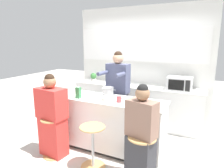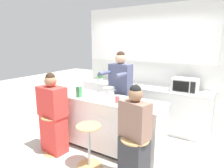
{
  "view_description": "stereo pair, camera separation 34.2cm",
  "coord_description": "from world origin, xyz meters",
  "px_view_note": "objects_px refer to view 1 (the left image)",
  "views": [
    {
      "loc": [
        1.46,
        -2.95,
        1.89
      ],
      "look_at": [
        0.0,
        0.06,
        1.18
      ],
      "focal_mm": 32.0,
      "sensor_mm": 36.0,
      "label": 1
    },
    {
      "loc": [
        1.76,
        -2.78,
        1.89
      ],
      "look_at": [
        0.0,
        0.06,
        1.18
      ],
      "focal_mm": 32.0,
      "sensor_mm": 36.0,
      "label": 2
    }
  ],
  "objects_px": {
    "potted_plant": "(94,77)",
    "banana_bunch": "(135,101)",
    "kitchen_island": "(110,124)",
    "person_seated_near": "(141,139)",
    "cooking_pot": "(108,92)",
    "microwave": "(179,83)",
    "bar_stool_leftmost": "(53,135)",
    "bar_stool_rightmost": "(141,158)",
    "fruit_bowl": "(107,98)",
    "person_wrapped_blanket": "(52,118)",
    "bar_stool_center": "(93,145)",
    "coffee_cup_near": "(119,99)",
    "person_cooking": "(118,95)",
    "juice_carton": "(78,93)"
  },
  "relations": [
    {
      "from": "bar_stool_leftmost",
      "to": "coffee_cup_near",
      "type": "relative_size",
      "value": 6.12
    },
    {
      "from": "kitchen_island",
      "to": "person_seated_near",
      "type": "height_order",
      "value": "person_seated_near"
    },
    {
      "from": "bar_stool_rightmost",
      "to": "fruit_bowl",
      "type": "distance_m",
      "value": 1.11
    },
    {
      "from": "bar_stool_rightmost",
      "to": "microwave",
      "type": "xyz_separation_m",
      "value": [
        0.2,
        1.89,
        0.68
      ]
    },
    {
      "from": "kitchen_island",
      "to": "juice_carton",
      "type": "distance_m",
      "value": 0.79
    },
    {
      "from": "potted_plant",
      "to": "coffee_cup_near",
      "type": "bearing_deg",
      "value": -46.94
    },
    {
      "from": "kitchen_island",
      "to": "bar_stool_rightmost",
      "type": "height_order",
      "value": "kitchen_island"
    },
    {
      "from": "bar_stool_leftmost",
      "to": "person_cooking",
      "type": "xyz_separation_m",
      "value": [
        0.65,
        1.15,
        0.49
      ]
    },
    {
      "from": "person_cooking",
      "to": "juice_carton",
      "type": "distance_m",
      "value": 0.87
    },
    {
      "from": "potted_plant",
      "to": "bar_stool_center",
      "type": "bearing_deg",
      "value": -59.59
    },
    {
      "from": "bar_stool_rightmost",
      "to": "person_cooking",
      "type": "bearing_deg",
      "value": 127.14
    },
    {
      "from": "microwave",
      "to": "fruit_bowl",
      "type": "bearing_deg",
      "value": -125.3
    },
    {
      "from": "person_wrapped_blanket",
      "to": "potted_plant",
      "type": "relative_size",
      "value": 6.67
    },
    {
      "from": "potted_plant",
      "to": "bar_stool_leftmost",
      "type": "bearing_deg",
      "value": -79.13
    },
    {
      "from": "person_seated_near",
      "to": "cooking_pot",
      "type": "relative_size",
      "value": 4.72
    },
    {
      "from": "cooking_pot",
      "to": "fruit_bowl",
      "type": "xyz_separation_m",
      "value": [
        0.11,
        -0.26,
        -0.05
      ]
    },
    {
      "from": "bar_stool_rightmost",
      "to": "coffee_cup_near",
      "type": "xyz_separation_m",
      "value": [
        -0.55,
        0.49,
        0.61
      ]
    },
    {
      "from": "juice_carton",
      "to": "microwave",
      "type": "height_order",
      "value": "microwave"
    },
    {
      "from": "person_cooking",
      "to": "potted_plant",
      "type": "relative_size",
      "value": 8.18
    },
    {
      "from": "microwave",
      "to": "juice_carton",
      "type": "bearing_deg",
      "value": -134.9
    },
    {
      "from": "cooking_pot",
      "to": "microwave",
      "type": "distance_m",
      "value": 1.56
    },
    {
      "from": "person_wrapped_blanket",
      "to": "cooking_pot",
      "type": "bearing_deg",
      "value": 54.6
    },
    {
      "from": "bar_stool_center",
      "to": "microwave",
      "type": "relative_size",
      "value": 1.37
    },
    {
      "from": "kitchen_island",
      "to": "fruit_bowl",
      "type": "relative_size",
      "value": 10.68
    },
    {
      "from": "fruit_bowl",
      "to": "microwave",
      "type": "distance_m",
      "value": 1.69
    },
    {
      "from": "potted_plant",
      "to": "banana_bunch",
      "type": "bearing_deg",
      "value": -40.7
    },
    {
      "from": "kitchen_island",
      "to": "person_cooking",
      "type": "height_order",
      "value": "person_cooking"
    },
    {
      "from": "cooking_pot",
      "to": "coffee_cup_near",
      "type": "distance_m",
      "value": 0.44
    },
    {
      "from": "potted_plant",
      "to": "fruit_bowl",
      "type": "bearing_deg",
      "value": -51.78
    },
    {
      "from": "bar_stool_leftmost",
      "to": "person_seated_near",
      "type": "height_order",
      "value": "person_seated_near"
    },
    {
      "from": "bar_stool_center",
      "to": "fruit_bowl",
      "type": "relative_size",
      "value": 3.75
    },
    {
      "from": "bar_stool_leftmost",
      "to": "microwave",
      "type": "relative_size",
      "value": 1.37
    },
    {
      "from": "bar_stool_leftmost",
      "to": "person_seated_near",
      "type": "bearing_deg",
      "value": 0.96
    },
    {
      "from": "bar_stool_center",
      "to": "person_wrapped_blanket",
      "type": "height_order",
      "value": "person_wrapped_blanket"
    },
    {
      "from": "juice_carton",
      "to": "person_wrapped_blanket",
      "type": "bearing_deg",
      "value": -124.24
    },
    {
      "from": "bar_stool_center",
      "to": "person_cooking",
      "type": "relative_size",
      "value": 0.39
    },
    {
      "from": "bar_stool_leftmost",
      "to": "person_cooking",
      "type": "height_order",
      "value": "person_cooking"
    },
    {
      "from": "person_seated_near",
      "to": "coffee_cup_near",
      "type": "relative_size",
      "value": 12.63
    },
    {
      "from": "person_wrapped_blanket",
      "to": "fruit_bowl",
      "type": "xyz_separation_m",
      "value": [
        0.77,
        0.5,
        0.31
      ]
    },
    {
      "from": "bar_stool_center",
      "to": "bar_stool_rightmost",
      "type": "distance_m",
      "value": 0.76
    },
    {
      "from": "person_cooking",
      "to": "fruit_bowl",
      "type": "relative_size",
      "value": 9.65
    },
    {
      "from": "bar_stool_leftmost",
      "to": "bar_stool_center",
      "type": "bearing_deg",
      "value": 0.37
    },
    {
      "from": "fruit_bowl",
      "to": "cooking_pot",
      "type": "bearing_deg",
      "value": 112.8
    },
    {
      "from": "bar_stool_leftmost",
      "to": "potted_plant",
      "type": "height_order",
      "value": "potted_plant"
    },
    {
      "from": "person_wrapped_blanket",
      "to": "banana_bunch",
      "type": "height_order",
      "value": "person_wrapped_blanket"
    },
    {
      "from": "cooking_pot",
      "to": "coffee_cup_near",
      "type": "bearing_deg",
      "value": -39.59
    },
    {
      "from": "kitchen_island",
      "to": "person_wrapped_blanket",
      "type": "height_order",
      "value": "person_wrapped_blanket"
    },
    {
      "from": "person_seated_near",
      "to": "person_wrapped_blanket",
      "type": "bearing_deg",
      "value": -166.09
    },
    {
      "from": "bar_stool_leftmost",
      "to": "microwave",
      "type": "xyz_separation_m",
      "value": [
        1.72,
        1.9,
        0.68
      ]
    },
    {
      "from": "kitchen_island",
      "to": "coffee_cup_near",
      "type": "xyz_separation_m",
      "value": [
        0.21,
        -0.11,
        0.51
      ]
    }
  ]
}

